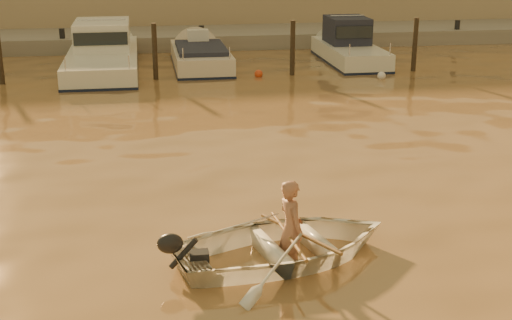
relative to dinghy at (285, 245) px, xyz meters
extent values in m
plane|color=brown|center=(-1.49, 1.27, -0.26)|extent=(160.00, 160.00, 0.00)
imported|color=white|center=(0.00, 0.00, 0.00)|extent=(4.20, 3.42, 0.76)
imported|color=#9F674F|center=(0.10, 0.02, 0.27)|extent=(0.53, 0.68, 1.66)
cylinder|color=brown|center=(0.24, 0.06, 0.16)|extent=(0.96, 1.92, 0.13)
cylinder|color=brown|center=(0.05, 0.01, 0.16)|extent=(0.19, 2.10, 0.13)
cylinder|color=#2D2319|center=(-6.99, 15.07, 0.64)|extent=(0.18, 0.18, 2.20)
cylinder|color=#2D2319|center=(-1.69, 15.07, 0.64)|extent=(0.18, 0.18, 2.20)
cylinder|color=#2D2319|center=(3.31, 15.07, 0.64)|extent=(0.18, 0.18, 2.20)
cylinder|color=#2D2319|center=(8.01, 15.07, 0.64)|extent=(0.18, 0.18, 2.20)
sphere|color=white|center=(-4.26, 13.78, -0.16)|extent=(0.30, 0.30, 0.30)
sphere|color=red|center=(2.03, 14.97, -0.16)|extent=(0.30, 0.30, 0.30)
sphere|color=silver|center=(6.35, 13.90, -0.16)|extent=(0.30, 0.30, 0.30)
cube|color=gray|center=(-1.49, 22.77, -0.11)|extent=(52.00, 4.00, 1.00)
camera|label=1|loc=(-2.17, -10.42, 4.93)|focal=50.00mm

